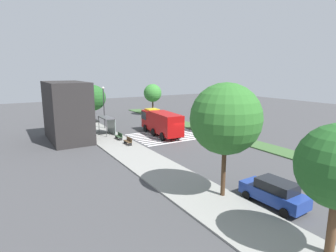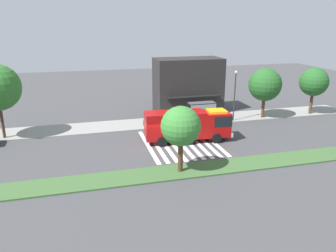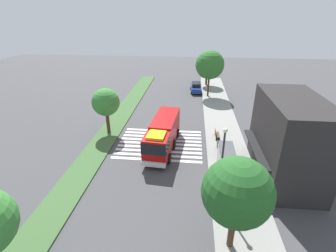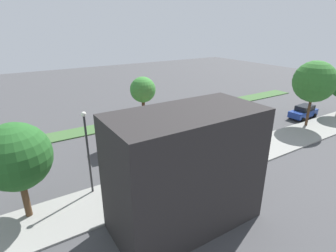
# 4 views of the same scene
# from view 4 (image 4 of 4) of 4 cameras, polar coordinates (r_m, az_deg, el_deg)

# --- Properties ---
(ground_plane) EXTENTS (120.00, 120.00, 0.00)m
(ground_plane) POSITION_cam_4_polar(r_m,az_deg,el_deg) (32.01, 1.73, -2.01)
(ground_plane) COLOR #424244
(sidewalk) EXTENTS (60.00, 4.68, 0.14)m
(sidewalk) POSITION_cam_4_polar(r_m,az_deg,el_deg) (26.47, 11.41, -7.48)
(sidewalk) COLOR gray
(sidewalk) RESTS_ON ground_plane
(median_strip) EXTENTS (60.00, 3.00, 0.14)m
(median_strip) POSITION_cam_4_polar(r_m,az_deg,el_deg) (37.64, -4.28, 1.63)
(median_strip) COLOR #3D6033
(median_strip) RESTS_ON ground_plane
(crosswalk) EXTENTS (7.65, 10.00, 0.01)m
(crosswalk) POSITION_cam_4_polar(r_m,az_deg,el_deg) (30.62, -2.75, -3.12)
(crosswalk) COLOR silver
(crosswalk) RESTS_ON ground_plane
(fire_truck) EXTENTS (9.76, 3.41, 3.44)m
(fire_truck) POSITION_cam_4_polar(r_m,az_deg,el_deg) (28.97, -4.43, -0.43)
(fire_truck) COLOR #A50C0C
(fire_truck) RESTS_ON ground_plane
(parked_car_west) EXTENTS (4.73, 2.23, 1.82)m
(parked_car_west) POSITION_cam_4_polar(r_m,az_deg,el_deg) (42.29, 27.05, 2.75)
(parked_car_west) COLOR navy
(parked_car_west) RESTS_ON ground_plane
(bus_stop_shelter) EXTENTS (3.50, 1.40, 2.46)m
(bus_stop_shelter) POSITION_cam_4_polar(r_m,az_deg,el_deg) (22.20, -5.48, -7.66)
(bus_stop_shelter) COLOR #4C4C51
(bus_stop_shelter) RESTS_ON sidewalk
(bench_near_shelter) EXTENTS (1.60, 0.50, 0.90)m
(bench_near_shelter) POSITION_cam_4_polar(r_m,az_deg,el_deg) (24.62, 3.03, -7.97)
(bench_near_shelter) COLOR #2D472D
(bench_near_shelter) RESTS_ON sidewalk
(bench_west_of_shelter) EXTENTS (1.60, 0.50, 0.90)m
(bench_west_of_shelter) POSITION_cam_4_polar(r_m,az_deg,el_deg) (26.35, 8.62, -6.14)
(bench_west_of_shelter) COLOR #4C3823
(bench_west_of_shelter) RESTS_ON sidewalk
(street_lamp) EXTENTS (0.36, 0.36, 6.61)m
(street_lamp) POSITION_cam_4_polar(r_m,az_deg,el_deg) (20.59, -16.87, -4.31)
(street_lamp) COLOR #2D2D30
(street_lamp) RESTS_ON sidewalk
(storefront_building) EXTENTS (9.55, 5.57, 7.79)m
(storefront_building) POSITION_cam_4_polar(r_m,az_deg,el_deg) (17.00, 3.82, -9.45)
(storefront_building) COLOR #282626
(storefront_building) RESTS_ON ground_plane
(sidewalk_tree_west) EXTENTS (5.10, 5.10, 8.31)m
(sidewalk_tree_west) POSITION_cam_4_polar(r_m,az_deg,el_deg) (37.78, 28.88, 8.32)
(sidewalk_tree_west) COLOR #47301E
(sidewalk_tree_west) RESTS_ON sidewalk
(sidewalk_tree_east) EXTENTS (4.40, 4.40, 6.73)m
(sidewalk_tree_east) POSITION_cam_4_polar(r_m,az_deg,el_deg) (19.47, -29.76, -5.75)
(sidewalk_tree_east) COLOR #513823
(sidewalk_tree_east) RESTS_ON sidewalk
(median_tree_far_west) EXTENTS (3.45, 3.45, 5.88)m
(median_tree_far_west) POSITION_cam_4_polar(r_m,az_deg,el_deg) (36.17, -5.42, 7.71)
(median_tree_far_west) COLOR #47301E
(median_tree_far_west) RESTS_ON median_strip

